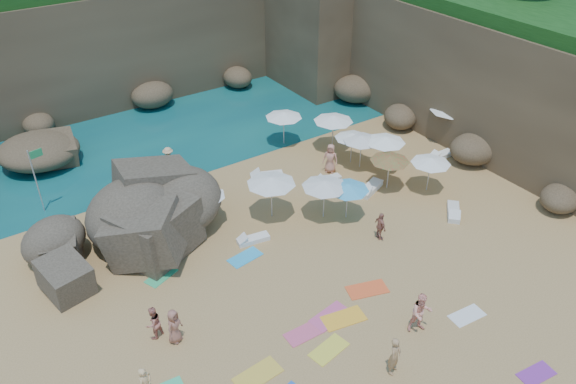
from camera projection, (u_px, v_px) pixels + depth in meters
ground at (289, 270)px, 26.07m from camera, size 120.00×120.00×0.00m
seawater at (87, 73)px, 46.84m from camera, size 120.00×120.00×0.00m
cliff_back at (124, 37)px, 42.13m from camera, size 44.00×8.00×8.00m
cliff_right at (453, 58)px, 38.33m from camera, size 8.00×30.00×8.00m
cliff_corner at (323, 20)px, 45.70m from camera, size 10.00×12.00×8.00m
rock_outcrop at (117, 249)px, 27.38m from camera, size 8.21×6.44×3.10m
flag_pole at (36, 173)px, 28.85m from camera, size 0.72×0.20×3.71m
parasol_0 at (205, 194)px, 28.18m from camera, size 2.11×2.11×2.00m
parasol_1 at (333, 118)px, 34.68m from camera, size 2.48×2.48×2.35m
parasol_2 at (284, 115)px, 35.38m from camera, size 2.35×2.35×2.22m
parasol_3 at (352, 136)px, 33.44m from camera, size 2.11×2.11×2.00m
parasol_4 at (362, 138)px, 32.91m from camera, size 2.25×2.25×2.13m
parasol_5 at (325, 184)px, 28.53m from camera, size 2.37×2.37×2.24m
parasol_6 at (390, 158)px, 30.95m from camera, size 2.23×2.23×2.11m
parasol_7 at (385, 139)px, 32.58m from camera, size 2.36×2.36×2.23m
parasol_8 at (451, 108)px, 35.61m from camera, size 2.63×2.63×2.49m
parasol_9 at (271, 180)px, 28.50m from camera, size 2.55×2.55×2.42m
parasol_10 at (348, 187)px, 28.58m from camera, size 2.20×2.20×2.08m
parasol_11 at (431, 161)px, 30.78m from camera, size 2.21×2.21×2.09m
lounger_0 at (253, 239)px, 27.82m from camera, size 1.69×0.79×0.25m
lounger_1 at (267, 176)px, 32.81m from camera, size 1.99×1.30×0.29m
lounger_2 at (328, 180)px, 32.52m from camera, size 1.63×0.70×0.25m
lounger_3 at (370, 188)px, 31.68m from camera, size 2.07×1.34×0.31m
lounger_4 at (441, 155)px, 34.88m from camera, size 1.73×0.58×0.27m
lounger_5 at (453, 212)px, 29.77m from camera, size 1.72×1.69×0.28m
towel_1 at (304, 333)px, 22.84m from camera, size 1.64×0.85×0.03m
towel_2 at (344, 318)px, 23.52m from camera, size 1.97×1.25×0.03m
towel_4 at (258, 375)px, 21.10m from camera, size 1.89×1.04×0.03m
towel_6 at (536, 374)px, 21.13m from camera, size 1.53×0.89×0.03m
towel_8 at (245, 257)px, 26.84m from camera, size 1.73×1.04×0.03m
towel_9 at (330, 316)px, 23.62m from camera, size 1.90×1.16×0.03m
towel_10 at (367, 289)px, 24.98m from camera, size 2.00×1.41×0.03m
towel_11 at (161, 276)px, 25.73m from camera, size 1.68×1.27×0.03m
towel_12 at (329, 350)px, 22.12m from camera, size 1.75×1.09×0.03m
towel_13 at (467, 316)px, 23.65m from camera, size 1.61×0.92×0.03m
person_stand_0 at (146, 384)px, 19.83m from camera, size 0.68×0.62×1.56m
person_stand_1 at (153, 323)px, 22.30m from camera, size 0.90×0.81×1.53m
person_stand_2 at (169, 161)px, 32.90m from camera, size 1.03×1.15×1.70m
person_stand_3 at (380, 226)px, 27.68m from camera, size 0.54×0.94×1.51m
person_stand_4 at (330, 158)px, 33.01m from camera, size 0.93×0.99×1.81m
person_stand_5 at (141, 239)px, 26.65m from camera, size 1.64×0.70×1.71m
person_lie_2 at (176, 337)px, 22.41m from camera, size 1.45×1.75×0.42m
person_lie_4 at (393, 368)px, 21.14m from camera, size 1.25×1.79×0.40m
person_lie_5 at (419, 324)px, 22.81m from camera, size 1.59×2.08×0.71m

